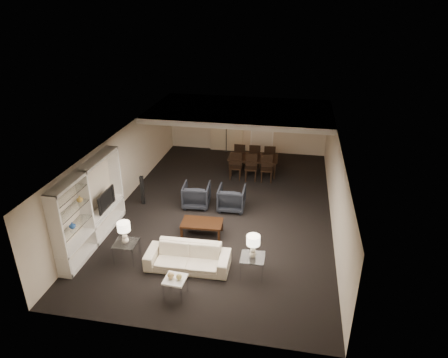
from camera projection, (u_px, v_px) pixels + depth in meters
name	position (u px, v px, depth m)	size (l,w,h in m)	color
floor	(224.00, 209.00, 13.41)	(11.00, 11.00, 0.00)	black
ceiling	(224.00, 138.00, 12.35)	(7.00, 11.00, 0.02)	silver
wall_back	(247.00, 124.00, 17.77)	(7.00, 0.02, 2.50)	beige
wall_front	(173.00, 287.00, 7.99)	(7.00, 0.02, 2.50)	beige
wall_left	(122.00, 167.00, 13.46)	(0.02, 11.00, 2.50)	beige
wall_right	(335.00, 184.00, 12.29)	(0.02, 11.00, 2.50)	beige
ceiling_soffit	(241.00, 111.00, 15.50)	(7.00, 4.00, 0.20)	silver
curtains	(227.00, 125.00, 17.87)	(1.50, 0.12, 2.40)	beige
door	(262.00, 130.00, 17.71)	(0.90, 0.05, 2.10)	silver
painting	(295.00, 121.00, 17.26)	(0.95, 0.04, 0.65)	#142D38
media_unit	(91.00, 206.00, 11.15)	(0.38, 3.40, 2.35)	white
pendant_light	(248.00, 124.00, 15.66)	(0.52, 0.52, 0.24)	#D8591E
sofa	(188.00, 257.00, 10.42)	(2.19, 0.86, 0.64)	beige
coffee_table	(202.00, 228.00, 11.89)	(1.20, 0.70, 0.43)	black
armchair_left	(196.00, 195.00, 13.42)	(0.87, 0.90, 0.81)	black
armchair_right	(232.00, 198.00, 13.22)	(0.87, 0.90, 0.81)	black
side_table_left	(127.00, 251.00, 10.72)	(0.60, 0.60, 0.56)	white
side_table_right	(252.00, 266.00, 10.15)	(0.60, 0.60, 0.56)	white
table_lamp_left	(124.00, 233.00, 10.47)	(0.34, 0.34, 0.62)	#F5E4CF
table_lamp_right	(253.00, 247.00, 9.90)	(0.34, 0.34, 0.62)	beige
marble_table	(176.00, 287.00, 9.47)	(0.50, 0.50, 0.50)	white
gold_gourd_a	(171.00, 275.00, 9.35)	(0.16, 0.16, 0.16)	#EAC37C
gold_gourd_b	(179.00, 277.00, 9.32)	(0.14, 0.14, 0.14)	#CBBB6B
television	(103.00, 199.00, 11.82)	(0.13, 0.98, 0.56)	black
vase_blue	(72.00, 225.00, 10.28)	(0.17, 0.17, 0.18)	#2552A4
vase_amber	(80.00, 199.00, 10.54)	(0.17, 0.17, 0.18)	#BC923E
floor_speaker	(142.00, 190.00, 13.51)	(0.11, 0.11, 1.03)	black
dining_table	(253.00, 165.00, 15.90)	(1.94, 1.08, 0.68)	black
chair_nl	(235.00, 167.00, 15.36)	(0.47, 0.47, 1.01)	black
chair_nm	(251.00, 168.00, 15.26)	(0.47, 0.47, 1.01)	black
chair_nr	(267.00, 169.00, 15.15)	(0.47, 0.47, 1.01)	black
chair_fl	(240.00, 154.00, 16.51)	(0.47, 0.47, 1.01)	black
chair_fm	(255.00, 155.00, 16.41)	(0.47, 0.47, 1.01)	black
chair_fr	(269.00, 156.00, 16.31)	(0.47, 0.47, 1.01)	black
floor_lamp	(226.00, 136.00, 17.87)	(0.21, 0.21, 1.47)	black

